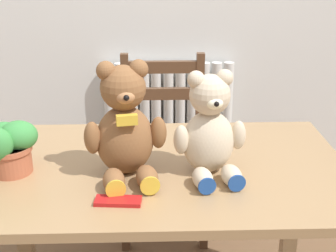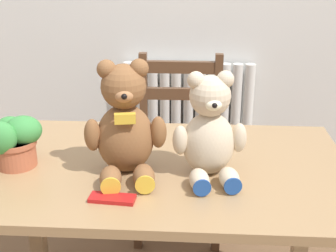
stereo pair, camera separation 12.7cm
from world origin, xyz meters
TOP-DOWN VIEW (x-y plane):
  - radiator at (0.07, 1.54)m, footprint 0.75×0.10m
  - dining_table at (0.00, 0.38)m, footprint 1.24×0.75m
  - wooden_chair_behind at (0.03, 1.17)m, footprint 0.42×0.40m
  - teddy_bear_left at (-0.10, 0.32)m, footprint 0.26×0.27m
  - teddy_bear_right at (0.16, 0.32)m, footprint 0.23×0.25m
  - potted_plant at (-0.46, 0.34)m, footprint 0.17×0.15m
  - chocolate_bar at (-0.12, 0.14)m, footprint 0.13×0.06m

SIDE VIEW (x-z plane):
  - radiator at x=0.07m, z-range -0.03..0.76m
  - wooden_chair_behind at x=0.03m, z-range -0.01..0.90m
  - dining_table at x=0.00m, z-range 0.26..1.00m
  - chocolate_bar at x=-0.12m, z-range 0.74..0.75m
  - potted_plant at x=-0.46m, z-range 0.75..0.92m
  - teddy_bear_right at x=0.16m, z-range 0.72..1.05m
  - teddy_bear_left at x=-0.10m, z-range 0.72..1.08m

